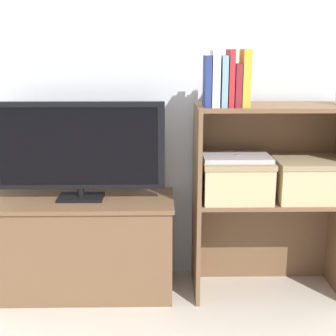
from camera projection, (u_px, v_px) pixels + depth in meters
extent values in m
plane|color=#BCB2A3|center=(169.00, 307.00, 2.26)|extent=(16.00, 16.00, 0.00)
cube|color=silver|center=(167.00, 52.00, 2.36)|extent=(10.00, 0.05, 2.40)
cube|color=brown|center=(83.00, 247.00, 2.38)|extent=(0.90, 0.36, 0.47)
cube|color=brown|center=(81.00, 201.00, 2.32)|extent=(0.92, 0.38, 0.02)
cube|color=black|center=(81.00, 197.00, 2.31)|extent=(0.22, 0.14, 0.01)
cylinder|color=black|center=(81.00, 192.00, 2.31)|extent=(0.04, 0.04, 0.04)
cube|color=black|center=(79.00, 146.00, 2.25)|extent=(0.83, 0.03, 0.43)
cube|color=black|center=(78.00, 147.00, 2.23)|extent=(0.76, 0.00, 0.37)
cube|color=brown|center=(196.00, 245.00, 2.37)|extent=(0.02, 0.33, 0.50)
cube|color=brown|center=(261.00, 233.00, 2.52)|extent=(0.71, 0.02, 0.50)
cube|color=brown|center=(270.00, 199.00, 2.31)|extent=(0.71, 0.33, 0.02)
cube|color=brown|center=(197.00, 152.00, 2.25)|extent=(0.02, 0.33, 0.46)
cube|color=brown|center=(266.00, 146.00, 2.40)|extent=(0.71, 0.02, 0.46)
cube|color=brown|center=(275.00, 107.00, 2.20)|extent=(0.71, 0.33, 0.02)
cube|color=navy|center=(207.00, 81.00, 2.11)|extent=(0.03, 0.14, 0.23)
cube|color=silver|center=(215.00, 79.00, 2.10)|extent=(0.03, 0.14, 0.25)
cube|color=#709ECC|center=(223.00, 81.00, 2.11)|extent=(0.03, 0.15, 0.23)
cube|color=#B22328|center=(230.00, 78.00, 2.10)|extent=(0.02, 0.15, 0.25)
cube|color=maroon|center=(237.00, 85.00, 2.11)|extent=(0.03, 0.14, 0.19)
cube|color=gold|center=(245.00, 78.00, 2.10)|extent=(0.04, 0.13, 0.25)
cube|color=tan|center=(236.00, 179.00, 2.27)|extent=(0.32, 0.29, 0.20)
cube|color=#917E5B|center=(236.00, 162.00, 2.25)|extent=(0.33, 0.30, 0.02)
cube|color=tan|center=(308.00, 179.00, 2.27)|extent=(0.32, 0.29, 0.20)
cube|color=#917E5B|center=(309.00, 161.00, 2.25)|extent=(0.33, 0.30, 0.02)
cube|color=#BCBCC1|center=(236.00, 157.00, 2.24)|extent=(0.32, 0.21, 0.02)
cylinder|color=#99999E|center=(237.00, 155.00, 2.24)|extent=(0.02, 0.02, 0.00)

